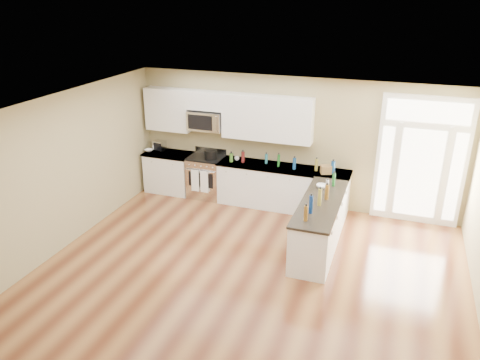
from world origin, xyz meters
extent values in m
plane|color=#5B2D19|center=(0.00, 0.00, 0.00)|extent=(8.00, 8.00, 0.00)
plane|color=tan|center=(0.00, 4.00, 1.40)|extent=(7.00, 0.00, 7.00)
plane|color=tan|center=(-3.50, 0.00, 1.40)|extent=(0.00, 8.00, 8.00)
plane|color=white|center=(0.00, 0.00, 2.80)|extent=(8.00, 8.00, 0.00)
cube|color=white|center=(-2.87, 3.69, 0.45)|extent=(1.06, 0.62, 0.90)
cube|color=black|center=(-2.87, 3.69, 0.05)|extent=(1.02, 0.52, 0.10)
cube|color=black|center=(-2.87, 3.69, 0.92)|extent=(1.10, 0.66, 0.04)
cube|color=white|center=(-0.16, 3.69, 0.45)|extent=(2.81, 0.62, 0.90)
cube|color=black|center=(-0.16, 3.69, 0.05)|extent=(2.77, 0.52, 0.10)
cube|color=black|center=(-0.16, 3.69, 0.92)|extent=(2.85, 0.66, 0.04)
cube|color=white|center=(0.93, 2.24, 0.45)|extent=(0.65, 2.28, 0.90)
cube|color=black|center=(0.93, 2.24, 0.05)|extent=(0.61, 2.18, 0.10)
cube|color=black|center=(0.93, 2.24, 0.92)|extent=(0.69, 2.32, 0.04)
cube|color=white|center=(-2.88, 3.83, 1.93)|extent=(1.04, 0.33, 0.95)
cube|color=white|center=(-0.57, 3.83, 1.93)|extent=(1.94, 0.33, 0.95)
cube|color=white|center=(-1.95, 3.83, 2.20)|extent=(0.82, 0.33, 0.40)
cube|color=silver|center=(-1.95, 3.80, 1.76)|extent=(0.78, 0.40, 0.42)
cube|color=black|center=(-2.01, 3.59, 1.76)|extent=(0.56, 0.01, 0.32)
cube|color=white|center=(2.55, 3.96, 1.30)|extent=(1.70, 0.08, 2.60)
cube|color=white|center=(2.55, 3.91, 1.05)|extent=(0.78, 0.02, 1.80)
cube|color=white|center=(1.89, 3.91, 1.05)|extent=(0.22, 0.02, 1.80)
cube|color=white|center=(3.21, 3.91, 1.05)|extent=(0.22, 0.02, 1.80)
cube|color=white|center=(2.55, 3.91, 2.30)|extent=(1.50, 0.02, 0.40)
cube|color=silver|center=(-1.93, 3.69, 0.46)|extent=(0.77, 0.63, 0.92)
cube|color=black|center=(-1.93, 3.69, 0.94)|extent=(0.77, 0.60, 0.03)
cube|color=silver|center=(-1.93, 3.99, 1.01)|extent=(0.77, 0.04, 0.14)
cube|color=black|center=(-1.93, 3.37, 0.52)|extent=(0.58, 0.01, 0.34)
cylinder|color=silver|center=(-1.93, 3.35, 0.74)|extent=(0.70, 0.02, 0.02)
cube|color=white|center=(-2.05, 3.34, 0.50)|extent=(0.18, 0.02, 0.50)
cube|color=white|center=(-1.83, 3.34, 0.50)|extent=(0.18, 0.02, 0.50)
cylinder|color=black|center=(-1.79, 3.63, 1.06)|extent=(0.28, 0.28, 0.21)
cube|color=silver|center=(-3.16, 3.81, 1.05)|extent=(0.29, 0.24, 0.22)
cube|color=brown|center=(0.77, 3.60, 1.03)|extent=(0.26, 0.22, 0.17)
imported|color=white|center=(-3.35, 3.64, 0.96)|extent=(0.23, 0.23, 0.05)
imported|color=white|center=(0.82, 2.84, 0.97)|extent=(0.26, 0.26, 0.06)
imported|color=white|center=(-1.21, 3.74, 0.98)|extent=(0.13, 0.13, 0.08)
cylinder|color=#19591E|center=(1.02, 3.00, 1.07)|extent=(0.06, 0.06, 0.26)
cylinder|color=navy|center=(0.10, 3.64, 1.06)|extent=(0.07, 0.07, 0.25)
cylinder|color=brown|center=(0.82, 1.40, 1.07)|extent=(0.07, 0.07, 0.26)
cylinder|color=olive|center=(0.55, 3.70, 1.07)|extent=(0.06, 0.06, 0.25)
cylinder|color=#26727F|center=(-0.55, 3.77, 1.05)|extent=(0.06, 0.06, 0.21)
cylinder|color=#591919|center=(-1.05, 3.68, 1.06)|extent=(0.07, 0.07, 0.24)
cylinder|color=#B2B2B7|center=(0.94, 2.70, 1.05)|extent=(0.06, 0.06, 0.23)
cylinder|color=navy|center=(0.84, 1.70, 1.10)|extent=(0.07, 0.07, 0.32)
cylinder|color=#3F7226|center=(-1.30, 3.63, 1.04)|extent=(0.08, 0.08, 0.19)
cylinder|color=#19591E|center=(-0.25, 3.68, 1.07)|extent=(0.06, 0.06, 0.27)
cylinder|color=navy|center=(0.90, 3.64, 1.07)|extent=(0.09, 0.09, 0.27)
cylinder|color=brown|center=(1.00, 2.35, 1.08)|extent=(0.08, 0.08, 0.28)
cylinder|color=olive|center=(0.92, 2.05, 1.09)|extent=(0.07, 0.07, 0.31)
camera|label=1|loc=(2.08, -5.36, 4.44)|focal=35.00mm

